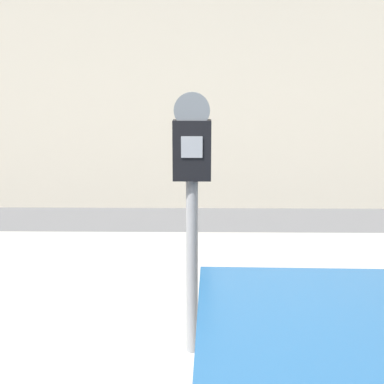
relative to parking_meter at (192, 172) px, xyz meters
name	(u,v)px	position (x,y,z in m)	size (l,w,h in m)	color
sidewalk	(235,292)	(0.31, 1.01, -1.09)	(24.00, 2.80, 0.13)	#ADAAA3
parking_meter	(192,172)	(0.00, 0.00, 0.00)	(0.20, 0.14, 1.44)	gray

